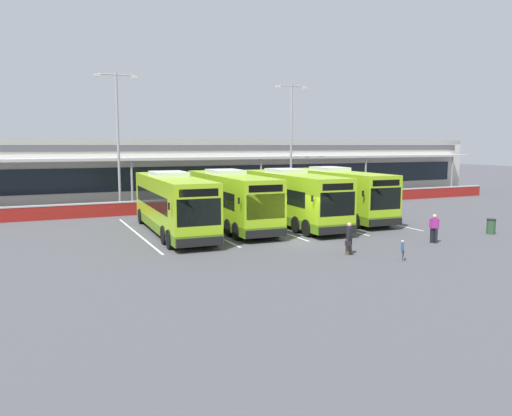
{
  "coord_description": "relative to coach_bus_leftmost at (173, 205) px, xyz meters",
  "views": [
    {
      "loc": [
        -14.23,
        -24.55,
        5.43
      ],
      "look_at": [
        -1.73,
        3.0,
        1.6
      ],
      "focal_mm": 34.97,
      "sensor_mm": 36.0,
      "label": 1
    }
  ],
  "objects": [
    {
      "name": "bay_stripe_far_west",
      "position": [
        -2.07,
        0.7,
        -1.78
      ],
      "size": [
        0.14,
        13.0,
        0.01
      ],
      "primitive_type": "cube",
      "color": "silver",
      "rests_on": "ground"
    },
    {
      "name": "litter_bin",
      "position": [
        17.74,
        -8.32,
        -1.32
      ],
      "size": [
        0.54,
        0.54,
        0.93
      ],
      "color": "#2D5133",
      "rests_on": "ground"
    },
    {
      "name": "bay_stripe_west",
      "position": [
        2.13,
        0.7,
        -1.78
      ],
      "size": [
        0.14,
        13.0,
        0.01
      ],
      "primitive_type": "cube",
      "color": "silver",
      "rests_on": "ground"
    },
    {
      "name": "terminal_building",
      "position": [
        6.33,
        21.61,
        1.23
      ],
      "size": [
        70.0,
        13.0,
        6.0
      ],
      "color": "beige",
      "rests_on": "ground"
    },
    {
      "name": "coach_bus_centre",
      "position": [
        8.37,
        0.12,
        0.0
      ],
      "size": [
        3.27,
        12.24,
        3.78
      ],
      "color": "#9ED11E",
      "rests_on": "ground"
    },
    {
      "name": "lamp_post_west",
      "position": [
        -1.44,
        10.74,
        4.5
      ],
      "size": [
        3.24,
        0.28,
        11.0
      ],
      "color": "#9E9EA3",
      "rests_on": "ground"
    },
    {
      "name": "red_barrier_wall",
      "position": [
        6.33,
        9.2,
        -1.23
      ],
      "size": [
        60.0,
        0.4,
        1.1
      ],
      "color": "maroon",
      "rests_on": "ground"
    },
    {
      "name": "bay_stripe_mid_east",
      "position": [
        14.73,
        0.7,
        -1.78
      ],
      "size": [
        0.14,
        13.0,
        0.01
      ],
      "primitive_type": "cube",
      "color": "silver",
      "rests_on": "ground"
    },
    {
      "name": "pedestrian_child",
      "position": [
        7.87,
        -11.76,
        -1.24
      ],
      "size": [
        0.26,
        0.29,
        1.0
      ],
      "color": "slate",
      "rests_on": "ground"
    },
    {
      "name": "pedestrian_with_handbag",
      "position": [
        6.38,
        -9.57,
        -0.93
      ],
      "size": [
        0.56,
        0.58,
        1.62
      ],
      "color": "#4C4238",
      "rests_on": "ground"
    },
    {
      "name": "bay_stripe_centre",
      "position": [
        10.53,
        0.7,
        -1.78
      ],
      "size": [
        0.14,
        13.0,
        0.01
      ],
      "primitive_type": "cube",
      "color": "silver",
      "rests_on": "ground"
    },
    {
      "name": "bay_stripe_mid_west",
      "position": [
        6.33,
        0.7,
        -1.78
      ],
      "size": [
        0.14,
        13.0,
        0.01
      ],
      "primitive_type": "cube",
      "color": "silver",
      "rests_on": "ground"
    },
    {
      "name": "ground_plane",
      "position": [
        6.33,
        -5.3,
        -1.79
      ],
      "size": [
        200.0,
        200.0,
        0.0
      ],
      "primitive_type": "plane",
      "color": "#4C4C51"
    },
    {
      "name": "coach_bus_right_centre",
      "position": [
        12.79,
        1.34,
        0.0
      ],
      "size": [
        3.27,
        12.24,
        3.78
      ],
      "color": "#9ED11E",
      "rests_on": "ground"
    },
    {
      "name": "pedestrian_in_dark_coat",
      "position": [
        12.44,
        -9.04,
        -0.91
      ],
      "size": [
        0.53,
        0.38,
        1.62
      ],
      "color": "black",
      "rests_on": "ground"
    },
    {
      "name": "lamp_post_centre",
      "position": [
        14.57,
        11.68,
        4.5
      ],
      "size": [
        3.24,
        0.28,
        11.0
      ],
      "color": "#9E9EA3",
      "rests_on": "ground"
    },
    {
      "name": "coach_bus_left_centre",
      "position": [
        4.13,
        0.84,
        0.0
      ],
      "size": [
        3.27,
        12.24,
        3.78
      ],
      "color": "#9ED11E",
      "rests_on": "ground"
    },
    {
      "name": "coach_bus_leftmost",
      "position": [
        0.0,
        0.0,
        0.0
      ],
      "size": [
        3.27,
        12.24,
        3.78
      ],
      "color": "#9ED11E",
      "rests_on": "ground"
    }
  ]
}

